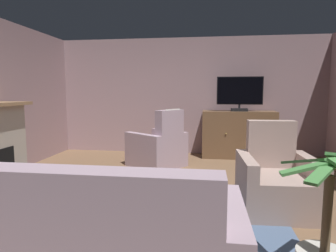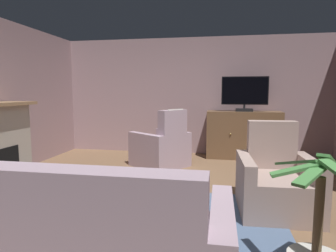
# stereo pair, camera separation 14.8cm
# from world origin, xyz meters

# --- Properties ---
(ground_plane) EXTENTS (6.45, 6.75, 0.04)m
(ground_plane) POSITION_xyz_m (0.00, 0.00, -0.02)
(ground_plane) COLOR brown
(wall_back) EXTENTS (6.45, 0.10, 2.57)m
(wall_back) POSITION_xyz_m (0.00, 3.12, 1.29)
(wall_back) COLOR gray
(wall_back) RESTS_ON ground_plane
(rug_central) EXTENTS (2.20, 1.82, 0.01)m
(rug_central) POSITION_xyz_m (0.19, -0.47, 0.01)
(rug_central) COLOR slate
(rug_central) RESTS_ON ground_plane
(tv_cabinet) EXTENTS (1.51, 0.55, 0.99)m
(tv_cabinet) POSITION_xyz_m (1.06, 2.77, 0.47)
(tv_cabinet) COLOR #4A3523
(tv_cabinet) RESTS_ON ground_plane
(television) EXTENTS (0.93, 0.20, 0.71)m
(television) POSITION_xyz_m (1.06, 2.72, 1.36)
(television) COLOR black
(television) RESTS_ON tv_cabinet
(coffee_table) EXTENTS (1.01, 0.65, 0.41)m
(coffee_table) POSITION_xyz_m (-0.22, -0.44, 0.36)
(coffee_table) COLOR brown
(coffee_table) RESTS_ON ground_plane
(tv_remote) EXTENTS (0.17, 0.14, 0.02)m
(tv_remote) POSITION_xyz_m (-0.41, -0.44, 0.42)
(tv_remote) COLOR black
(tv_remote) RESTS_ON coffee_table
(sofa_floral) EXTENTS (1.97, 0.94, 0.96)m
(sofa_floral) POSITION_xyz_m (-0.30, -1.68, 0.32)
(sofa_floral) COLOR #AD93A3
(sofa_floral) RESTS_ON ground_plane
(armchair_beside_cabinet) EXTENTS (0.88, 0.93, 1.03)m
(armchair_beside_cabinet) POSITION_xyz_m (1.23, 0.01, 0.32)
(armchair_beside_cabinet) COLOR #A3897F
(armchair_beside_cabinet) RESTS_ON ground_plane
(armchair_by_fireplace) EXTENTS (1.19, 1.18, 1.09)m
(armchair_by_fireplace) POSITION_xyz_m (-0.48, 1.79, 0.34)
(armchair_by_fireplace) COLOR #AD93A3
(armchair_by_fireplace) RESTS_ON ground_plane
(cat) EXTENTS (0.58, 0.39, 0.20)m
(cat) POSITION_xyz_m (-1.36, 0.45, 0.10)
(cat) COLOR #937A5B
(cat) RESTS_ON ground_plane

